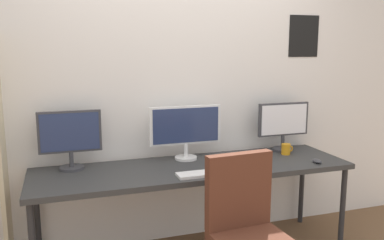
% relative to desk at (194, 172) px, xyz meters
% --- Properties ---
extents(wall_back, '(4.82, 0.11, 2.60)m').
position_rel_desk_xyz_m(wall_back, '(0.00, 0.42, 0.61)').
color(wall_back, silver).
rests_on(wall_back, ground_plane).
extents(desk, '(2.42, 0.68, 0.74)m').
position_rel_desk_xyz_m(desk, '(0.00, 0.00, 0.00)').
color(desk, '#333333').
rests_on(desk, ground_plane).
extents(monitor_left, '(0.45, 0.18, 0.44)m').
position_rel_desk_xyz_m(monitor_left, '(-0.89, 0.21, 0.30)').
color(monitor_left, '#38383D').
rests_on(monitor_left, desk).
extents(monitor_center, '(0.59, 0.18, 0.44)m').
position_rel_desk_xyz_m(monitor_center, '(0.00, 0.21, 0.30)').
color(monitor_center, silver).
rests_on(monitor_center, desk).
extents(monitor_right, '(0.47, 0.18, 0.42)m').
position_rel_desk_xyz_m(monitor_right, '(0.89, 0.21, 0.29)').
color(monitor_right, '#38383D').
rests_on(monitor_right, desk).
extents(keyboard_main, '(0.39, 0.13, 0.02)m').
position_rel_desk_xyz_m(keyboard_main, '(0.00, -0.23, 0.06)').
color(keyboard_main, silver).
rests_on(keyboard_main, desk).
extents(computer_mouse, '(0.06, 0.10, 0.03)m').
position_rel_desk_xyz_m(computer_mouse, '(0.94, -0.22, 0.06)').
color(computer_mouse, '#38383D').
rests_on(computer_mouse, desk).
extents(coffee_mug, '(0.11, 0.08, 0.09)m').
position_rel_desk_xyz_m(coffee_mug, '(0.85, 0.09, 0.09)').
color(coffee_mug, orange).
rests_on(coffee_mug, desk).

